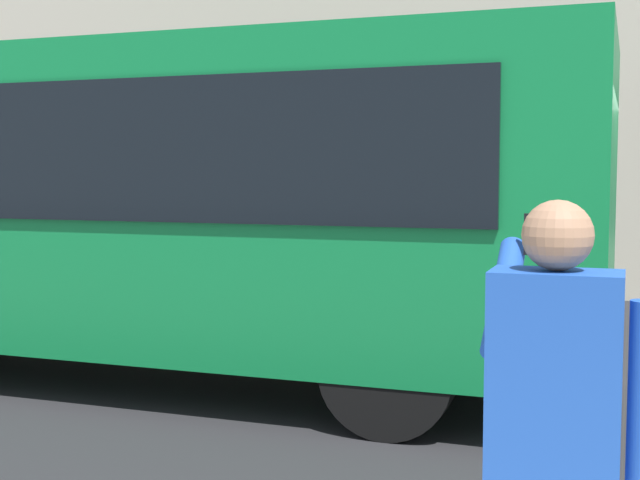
{
  "coord_description": "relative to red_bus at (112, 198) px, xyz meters",
  "views": [
    {
      "loc": [
        -0.46,
        7.26,
        1.94
      ],
      "look_at": [
        2.21,
        -0.15,
        1.31
      ],
      "focal_mm": 48.57,
      "sensor_mm": 36.0,
      "label": 1
    }
  ],
  "objects": [
    {
      "name": "red_bus",
      "position": [
        0.0,
        0.0,
        0.0
      ],
      "size": [
        9.05,
        2.54,
        3.08
      ],
      "color": "#0F7238",
      "rests_on": "ground_plane"
    },
    {
      "name": "pedestrian_photographer",
      "position": [
        -4.44,
        4.32,
        -0.54
      ],
      "size": [
        0.53,
        0.52,
        1.7
      ],
      "color": "#1E2347",
      "rests_on": "sidewalk_curb"
    },
    {
      "name": "ground_plane",
      "position": [
        -4.19,
        -0.2,
        -1.68
      ],
      "size": [
        60.0,
        60.0,
        0.0
      ],
      "primitive_type": "plane",
      "color": "#232326"
    }
  ]
}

